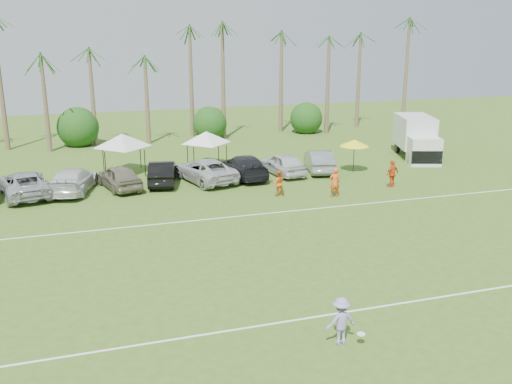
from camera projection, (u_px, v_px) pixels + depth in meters
name	position (u px, v px, depth m)	size (l,w,h in m)	color
ground	(297.00, 353.00, 18.25)	(120.00, 120.00, 0.00)	#3D5E1C
field_lines	(231.00, 260.00, 25.58)	(80.00, 12.10, 0.01)	white
palm_tree_3	(45.00, 29.00, 48.02)	(2.40, 2.40, 11.90)	brown
palm_tree_4	(96.00, 60.00, 49.89)	(2.40, 2.40, 8.90)	brown
palm_tree_5	(142.00, 49.00, 50.82)	(2.40, 2.40, 9.90)	brown
palm_tree_6	(186.00, 39.00, 51.75)	(2.40, 2.40, 10.90)	brown
palm_tree_7	(228.00, 30.00, 52.69)	(2.40, 2.40, 11.90)	brown
palm_tree_8	(279.00, 57.00, 54.85)	(2.40, 2.40, 8.90)	brown
palm_tree_9	(326.00, 48.00, 56.07)	(2.40, 2.40, 9.90)	brown
palm_tree_10	(372.00, 38.00, 57.29)	(2.40, 2.40, 10.90)	brown
palm_tree_11	(408.00, 30.00, 58.23)	(2.40, 2.40, 11.90)	brown
bush_tree_1	(78.00, 124.00, 51.77)	(4.00, 4.00, 4.00)	brown
bush_tree_2	(207.00, 118.00, 55.27)	(4.00, 4.00, 4.00)	brown
bush_tree_3	(302.00, 114.00, 58.19)	(4.00, 4.00, 4.00)	brown
sideline_player_a	(335.00, 182.00, 35.18)	(0.68, 0.44, 1.85)	#F05B1A
sideline_player_b	(278.00, 183.00, 35.48)	(0.79, 0.61, 1.62)	#D75E17
sideline_player_c	(392.00, 174.00, 37.42)	(1.06, 0.44, 1.81)	#DB5118
box_truck	(417.00, 136.00, 45.80)	(4.27, 6.83, 3.30)	silver
canopy_tent_left	(122.00, 134.00, 40.47)	(4.19, 4.19, 3.39)	black
canopy_tent_right	(206.00, 131.00, 42.76)	(3.85, 3.85, 3.12)	black
market_umbrella	(354.00, 143.00, 40.97)	(2.18, 2.18, 2.42)	black
frisbee_player	(341.00, 321.00, 18.58)	(1.25, 0.84, 1.64)	#8F86BF
parked_car_2	(25.00, 184.00, 35.36)	(2.62, 5.67, 1.58)	#A5A6AA
parked_car_3	(73.00, 180.00, 36.27)	(2.21, 5.43, 1.58)	silver
parked_car_4	(119.00, 177.00, 37.03)	(1.86, 4.63, 1.58)	gray
parked_car_5	(162.00, 172.00, 38.23)	(1.67, 4.79, 1.58)	black
parked_car_6	(205.00, 170.00, 38.81)	(2.62, 5.67, 1.58)	#BDBDBD
parked_car_7	(244.00, 166.00, 39.92)	(2.21, 5.43, 1.58)	black
parked_car_8	(283.00, 164.00, 40.74)	(1.86, 4.63, 1.58)	silver
parked_car_9	(319.00, 161.00, 41.65)	(1.67, 4.79, 1.58)	gray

